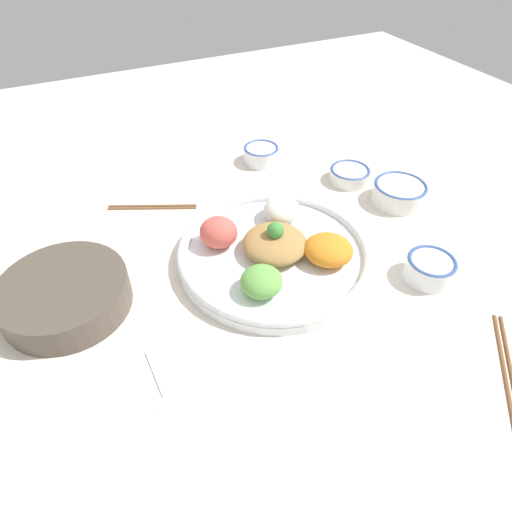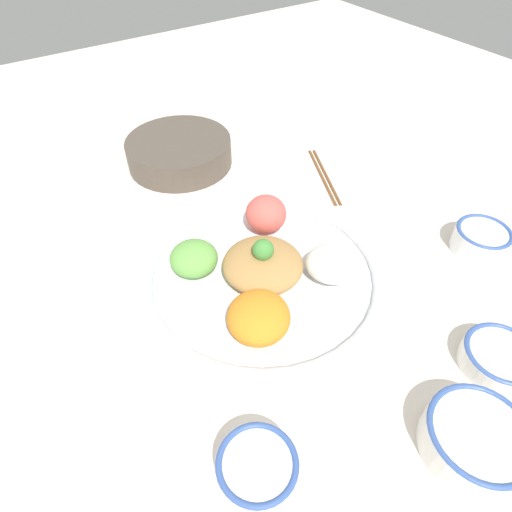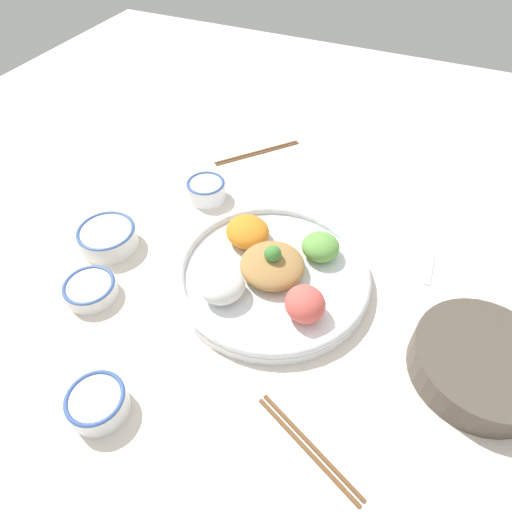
% 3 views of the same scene
% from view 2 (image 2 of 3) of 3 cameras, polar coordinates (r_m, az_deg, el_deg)
% --- Properties ---
extents(ground_plane, '(2.40, 2.40, 0.00)m').
position_cam_2_polar(ground_plane, '(0.69, 0.88, -3.54)').
color(ground_plane, silver).
extents(salad_platter, '(0.38, 0.38, 0.09)m').
position_cam_2_polar(salad_platter, '(0.68, 0.93, -1.92)').
color(salad_platter, white).
rests_on(salad_platter, ground_plane).
extents(sauce_bowl_red, '(0.12, 0.12, 0.05)m').
position_cam_2_polar(sauce_bowl_red, '(0.59, 27.29, -20.89)').
color(sauce_bowl_red, white).
rests_on(sauce_bowl_red, ground_plane).
extents(rice_bowl_blue, '(0.09, 0.09, 0.04)m').
position_cam_2_polar(rice_bowl_blue, '(0.82, 27.82, 2.07)').
color(rice_bowl_blue, white).
rests_on(rice_bowl_blue, ground_plane).
extents(sauce_bowl_dark, '(0.09, 0.09, 0.05)m').
position_cam_2_polar(sauce_bowl_dark, '(0.52, 0.16, -26.55)').
color(sauce_bowl_dark, white).
rests_on(sauce_bowl_dark, ground_plane).
extents(rice_bowl_plain, '(0.10, 0.10, 0.03)m').
position_cam_2_polar(rice_bowl_plain, '(0.67, 29.70, -11.68)').
color(rice_bowl_plain, white).
rests_on(rice_bowl_plain, ground_plane).
extents(side_serving_bowl, '(0.22, 0.22, 0.06)m').
position_cam_2_polar(side_serving_bowl, '(0.96, -10.19, 13.70)').
color(side_serving_bowl, '#51473D').
rests_on(side_serving_bowl, ground_plane).
extents(chopsticks_pair_near, '(0.19, 0.10, 0.01)m').
position_cam_2_polar(chopsticks_pair_near, '(0.93, 9.09, 10.59)').
color(chopsticks_pair_near, brown).
rests_on(chopsticks_pair_near, ground_plane).
extents(serving_spoon_main, '(0.04, 0.13, 0.01)m').
position_cam_2_polar(serving_spoon_main, '(0.84, -21.35, 3.43)').
color(serving_spoon_main, white).
rests_on(serving_spoon_main, ground_plane).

